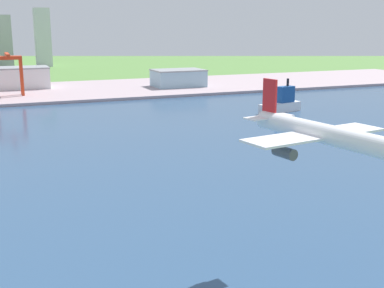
{
  "coord_description": "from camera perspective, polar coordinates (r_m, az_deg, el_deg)",
  "views": [
    {
      "loc": [
        -63.7,
        30.01,
        58.69
      ],
      "look_at": [
        -4.72,
        172.82,
        22.09
      ],
      "focal_mm": 46.76,
      "sensor_mm": 36.0,
      "label": 1
    }
  ],
  "objects": [
    {
      "name": "airplane_landing",
      "position": [
        111.99,
        14.88,
        1.04
      ],
      "size": [
        36.78,
        45.03,
        14.62
      ],
      "color": "white"
    },
    {
      "name": "water_bay",
      "position": [
        227.13,
        -5.38,
        -1.69
      ],
      "size": [
        840.0,
        360.0,
        0.15
      ],
      "primitive_type": "cube",
      "color": "#2D4C70",
      "rests_on": "ground"
    },
    {
      "name": "warehouse_annex",
      "position": [
        478.81,
        -1.57,
        7.55
      ],
      "size": [
        47.31,
        33.8,
        16.0
      ],
      "color": "#99BCD1",
      "rests_on": "industrial_pier"
    },
    {
      "name": "ground_plane",
      "position": [
        283.55,
        -8.97,
        1.21
      ],
      "size": [
        2400.0,
        2400.0,
        0.0
      ],
      "primitive_type": "plane",
      "color": "#56833F"
    },
    {
      "name": "industrial_pier",
      "position": [
        467.92,
        -14.52,
        5.85
      ],
      "size": [
        840.0,
        140.0,
        2.5
      ],
      "primitive_type": "cube",
      "color": "#A8949B",
      "rests_on": "ground"
    },
    {
      "name": "port_crane_red",
      "position": [
        437.01,
        -20.29,
        8.42
      ],
      "size": [
        22.74,
        36.17,
        35.01
      ],
      "color": "red",
      "rests_on": "industrial_pier"
    },
    {
      "name": "warehouse_main",
      "position": [
        490.06,
        -19.48,
        7.14
      ],
      "size": [
        59.01,
        33.4,
        19.48
      ],
      "color": "white",
      "rests_on": "industrial_pier"
    },
    {
      "name": "ferry_boat",
      "position": [
        353.32,
        10.22,
        4.63
      ],
      "size": [
        35.61,
        15.34,
        23.05
      ],
      "color": "white",
      "rests_on": "water_bay"
    }
  ]
}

